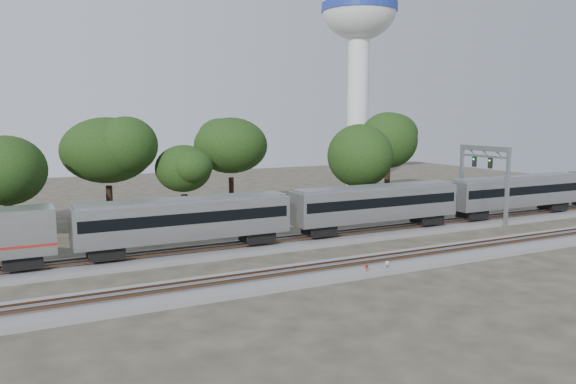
# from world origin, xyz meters

# --- Properties ---
(ground) EXTENTS (160.00, 160.00, 0.00)m
(ground) POSITION_xyz_m (0.00, 0.00, 0.00)
(ground) COLOR #383328
(ground) RESTS_ON ground
(track_far) EXTENTS (160.00, 5.00, 0.73)m
(track_far) POSITION_xyz_m (0.00, 6.00, 0.21)
(track_far) COLOR slate
(track_far) RESTS_ON ground
(track_near) EXTENTS (160.00, 5.00, 0.73)m
(track_near) POSITION_xyz_m (0.00, -4.00, 0.21)
(track_near) COLOR slate
(track_near) RESTS_ON ground
(train) EXTENTS (114.90, 3.29, 4.84)m
(train) POSITION_xyz_m (23.67, 6.00, 3.34)
(train) COLOR #B8BBC0
(train) RESTS_ON ground
(switch_stand_red) EXTENTS (0.30, 0.06, 0.94)m
(switch_stand_red) POSITION_xyz_m (4.21, -6.01, 0.60)
(switch_stand_red) COLOR #512D19
(switch_stand_red) RESTS_ON ground
(switch_stand_white) EXTENTS (0.31, 0.06, 0.98)m
(switch_stand_white) POSITION_xyz_m (6.11, -5.96, 0.63)
(switch_stand_white) COLOR #512D19
(switch_stand_white) RESTS_ON ground
(switch_lever) EXTENTS (0.56, 0.43, 0.30)m
(switch_lever) POSITION_xyz_m (8.15, -5.38, 0.15)
(switch_lever) COLOR #512D19
(switch_lever) RESTS_ON ground
(water_tower) EXTENTS (12.91, 12.91, 35.73)m
(water_tower) POSITION_xyz_m (35.79, 42.45, 26.47)
(water_tower) COLOR silver
(water_tower) RESTS_ON ground
(signal_gantry) EXTENTS (0.61, 7.17, 8.72)m
(signal_gantry) POSITION_xyz_m (28.24, 6.00, 6.35)
(signal_gantry) COLOR gray
(signal_gantry) RESTS_ON ground
(tree_2) EXTENTS (7.13, 7.13, 10.05)m
(tree_2) POSITION_xyz_m (-19.41, 17.75, 6.99)
(tree_2) COLOR black
(tree_2) RESTS_ON ground
(tree_3) EXTENTS (8.48, 8.48, 11.96)m
(tree_3) POSITION_xyz_m (-9.56, 22.84, 8.33)
(tree_3) COLOR black
(tree_3) RESTS_ON ground
(tree_4) EXTENTS (6.37, 6.37, 8.98)m
(tree_4) POSITION_xyz_m (-1.97, 20.25, 6.24)
(tree_4) COLOR black
(tree_4) RESTS_ON ground
(tree_5) EXTENTS (8.61, 8.61, 12.14)m
(tree_5) POSITION_xyz_m (5.10, 24.13, 8.46)
(tree_5) COLOR black
(tree_5) RESTS_ON ground
(tree_6) EXTENTS (7.42, 7.42, 10.45)m
(tree_6) POSITION_xyz_m (18.41, 16.02, 7.27)
(tree_6) COLOR black
(tree_6) RESTS_ON ground
(tree_7) EXTENTS (8.68, 8.68, 12.23)m
(tree_7) POSITION_xyz_m (30.84, 27.07, 8.52)
(tree_7) COLOR black
(tree_7) RESTS_ON ground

